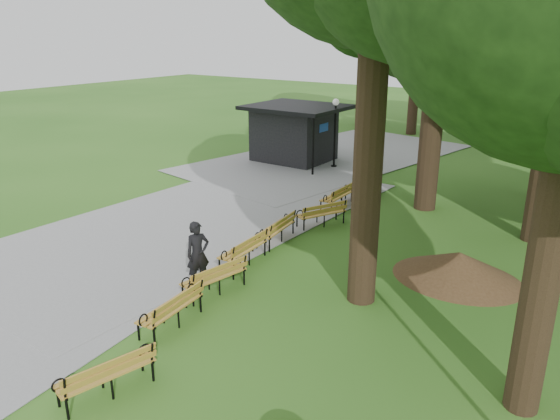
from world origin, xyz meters
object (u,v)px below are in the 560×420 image
Objects in this scene: bench_0 at (106,373)px; bench_5 at (321,213)px; kiosk at (294,133)px; dirt_mound at (458,266)px; bench_4 at (275,229)px; bench_6 at (337,196)px; bench_3 at (243,249)px; bench_1 at (170,308)px; bench_2 at (214,277)px; person at (198,254)px; lamp_post at (335,119)px; bench_7 at (363,186)px.

bench_5 is at bearing -158.21° from bench_0.
kiosk is 14.47m from dirt_mound.
bench_4 is (5.69, -9.63, -0.99)m from kiosk.
kiosk reaches higher than bench_6.
bench_5 is at bearing 173.64° from bench_3.
bench_1 is 5.61m from bench_4.
bench_0 is at bearing 11.27° from bench_3.
bench_6 is at bearing 148.19° from dirt_mound.
bench_3 is at bearing -173.74° from bench_1.
bench_2 is at bearing -151.67° from bench_0.
bench_0 is 4.32m from bench_2.
person is 1.76m from bench_3.
person is 13.66m from lamp_post.
lamp_post is at bearing -168.80° from bench_4.
bench_3 is at bearing -1.59° from bench_4.
person is 9.60m from bench_7.
bench_2 is (3.99, -13.27, -1.94)m from lamp_post.
bench_7 is at bearing 171.55° from bench_4.
kiosk is at bearing 141.43° from dirt_mound.
bench_5 is at bearing 13.14° from bench_6.
bench_6 is (-0.20, 7.79, -0.43)m from person.
bench_1 is at bearing 5.40° from bench_6.
bench_1 is (6.69, -15.15, -0.99)m from kiosk.
bench_2 is at bearing 12.15° from bench_3.
lamp_post reaches higher than bench_2.
lamp_post is 1.75× the size of bench_7.
bench_1 is at bearing 2.55° from bench_4.
bench_3 is at bearing -73.10° from lamp_post.
kiosk is 6.90m from bench_7.
bench_3 is at bearing -62.52° from kiosk.
kiosk is at bearing -157.16° from bench_4.
kiosk is 1.56× the size of dirt_mound.
bench_2 is (-4.87, -4.36, 0.05)m from dirt_mound.
person reaches higher than bench_4.
bench_7 reaches higher than dirt_mound.
bench_3 is at bearing 11.76° from bench_7.
bench_0 is at bearing 7.80° from bench_6.
lamp_post is 1.75× the size of bench_5.
bench_4 is at bearing 10.09° from bench_7.
kiosk is 9.73m from bench_5.
bench_2 is (-0.29, 1.80, 0.00)m from bench_1.
bench_5 and bench_7 have the same top height.
bench_3 and bench_4 have the same top height.
kiosk is 2.41× the size of bench_4.
bench_7 is (0.07, 5.98, 0.00)m from bench_4.
bench_2 reaches higher than dirt_mound.
bench_1 and bench_6 have the same top height.
bench_4 is at bearing -177.41° from bench_3.
bench_2 is at bearing -63.95° from kiosk.
bench_6 is at bearing -157.08° from bench_0.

